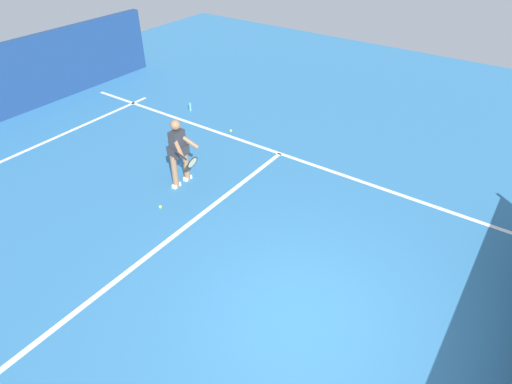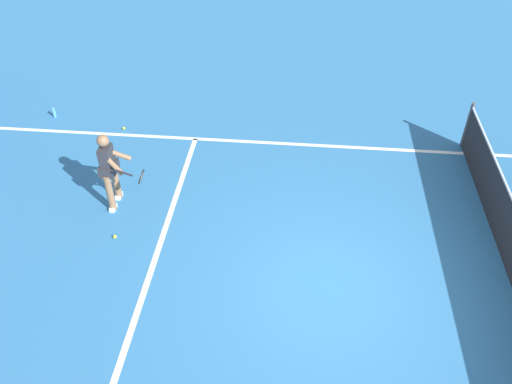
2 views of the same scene
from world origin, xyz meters
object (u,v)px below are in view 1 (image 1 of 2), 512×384
at_px(tennis_player, 179,151).
at_px(water_bottle, 190,107).
at_px(tennis_ball_mid, 160,207).
at_px(tennis_ball_far, 231,131).

xyz_separation_m(tennis_player, water_bottle, (-2.97, -2.44, -0.73)).
relative_size(tennis_ball_mid, tennis_ball_far, 1.00).
relative_size(tennis_ball_mid, water_bottle, 0.28).
height_order(tennis_player, water_bottle, tennis_player).
bearing_deg(tennis_ball_mid, water_bottle, -145.51).
distance_m(tennis_ball_mid, water_bottle, 4.73).
height_order(tennis_player, tennis_ball_mid, tennis_player).
distance_m(tennis_player, tennis_ball_far, 2.79).
bearing_deg(tennis_player, tennis_ball_far, -166.03).
bearing_deg(water_bottle, tennis_ball_mid, 34.49).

